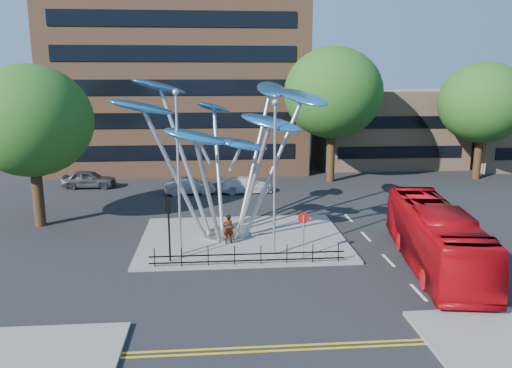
{
  "coord_description": "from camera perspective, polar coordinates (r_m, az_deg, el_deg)",
  "views": [
    {
      "loc": [
        -2.59,
        -22.28,
        9.65
      ],
      "look_at": [
        -0.39,
        4.0,
        3.84
      ],
      "focal_mm": 35.0,
      "sensor_mm": 36.0,
      "label": 1
    }
  ],
  "objects": [
    {
      "name": "parked_car_left",
      "position": [
        45.59,
        -18.56,
        0.53
      ],
      "size": [
        4.56,
        1.92,
        1.54
      ],
      "primitive_type": "imported",
      "rotation": [
        0.0,
        0.0,
        1.55
      ],
      "color": "#42444A",
      "rests_on": "ground"
    },
    {
      "name": "pedestrian",
      "position": [
        28.65,
        -3.2,
        -5.16
      ],
      "size": [
        0.67,
        0.48,
        1.71
      ],
      "primitive_type": "imported",
      "rotation": [
        0.0,
        0.0,
        3.27
      ],
      "color": "gray",
      "rests_on": "traffic_island"
    },
    {
      "name": "red_bus",
      "position": [
        27.06,
        19.76,
        -5.67
      ],
      "size": [
        4.38,
        11.7,
        3.18
      ],
      "primitive_type": "imported",
      "rotation": [
        0.0,
        0.0,
        -0.15
      ],
      "color": "#AD080F",
      "rests_on": "ground"
    },
    {
      "name": "tree_far",
      "position": [
        50.71,
        24.51,
        8.44
      ],
      "size": [
        8.0,
        8.0,
        10.81
      ],
      "color": "black",
      "rests_on": "ground"
    },
    {
      "name": "double_yellow_near",
      "position": [
        19.1,
        3.85,
        -17.95
      ],
      "size": [
        40.0,
        0.12,
        0.01
      ],
      "primitive_type": "cube",
      "color": "gold",
      "rests_on": "ground"
    },
    {
      "name": "tree_right",
      "position": [
        45.56,
        8.8,
        10.25
      ],
      "size": [
        8.8,
        8.8,
        12.11
      ],
      "color": "black",
      "rests_on": "ground"
    },
    {
      "name": "leaf_sculpture",
      "position": [
        29.1,
        -3.77,
        6.91
      ],
      "size": [
        12.72,
        9.54,
        9.51
      ],
      "color": "#9EA0A5",
      "rests_on": "traffic_island"
    },
    {
      "name": "traffic_island",
      "position": [
        29.9,
        -1.5,
        -6.27
      ],
      "size": [
        12.0,
        9.0,
        0.15
      ],
      "primitive_type": "cube",
      "color": "slate",
      "rests_on": "ground"
    },
    {
      "name": "street_lamp_left",
      "position": [
        26.21,
        -8.91,
        2.83
      ],
      "size": [
        0.36,
        0.36,
        8.8
      ],
      "color": "#9EA0A5",
      "rests_on": "traffic_island"
    },
    {
      "name": "ground",
      "position": [
        24.42,
        1.72,
        -10.87
      ],
      "size": [
        120.0,
        120.0,
        0.0
      ],
      "primitive_type": "plane",
      "color": "black",
      "rests_on": "ground"
    },
    {
      "name": "parked_car_mid",
      "position": [
        41.32,
        -7.6,
        -0.24
      ],
      "size": [
        4.22,
        1.82,
        1.35
      ],
      "primitive_type": "imported",
      "rotation": [
        0.0,
        0.0,
        1.67
      ],
      "color": "#A6A8AE",
      "rests_on": "ground"
    },
    {
      "name": "brick_tower",
      "position": [
        54.65,
        -8.77,
        17.9
      ],
      "size": [
        25.0,
        15.0,
        30.0
      ],
      "primitive_type": "cube",
      "color": "brown",
      "rests_on": "ground"
    },
    {
      "name": "double_yellow_far",
      "position": [
        18.85,
        4.0,
        -18.41
      ],
      "size": [
        40.0,
        0.12,
        0.01
      ],
      "primitive_type": "cube",
      "color": "gold",
      "rests_on": "ground"
    },
    {
      "name": "low_building_near",
      "position": [
        55.77,
        14.8,
        6.2
      ],
      "size": [
        15.0,
        8.0,
        8.0
      ],
      "primitive_type": "cube",
      "color": "tan",
      "rests_on": "ground"
    },
    {
      "name": "pedestrian_railing_front",
      "position": [
        25.7,
        -0.94,
        -8.32
      ],
      "size": [
        10.0,
        0.06,
        1.0
      ],
      "color": "black",
      "rests_on": "traffic_island"
    },
    {
      "name": "traffic_light_island",
      "position": [
        25.87,
        -9.97,
        -3.56
      ],
      "size": [
        0.28,
        0.18,
        3.42
      ],
      "color": "black",
      "rests_on": "traffic_island"
    },
    {
      "name": "street_lamp_right",
      "position": [
        25.87,
        2.15,
        2.27
      ],
      "size": [
        0.36,
        0.36,
        8.3
      ],
      "color": "#9EA0A5",
      "rests_on": "traffic_island"
    },
    {
      "name": "parked_car_right",
      "position": [
        41.53,
        -1.14,
        -0.09
      ],
      "size": [
        4.65,
        2.21,
        1.31
      ],
      "primitive_type": "imported",
      "rotation": [
        0.0,
        0.0,
        1.66
      ],
      "color": "silver",
      "rests_on": "ground"
    },
    {
      "name": "no_entry_sign_island",
      "position": [
        26.41,
        5.46,
        -4.9
      ],
      "size": [
        0.6,
        0.1,
        2.45
      ],
      "color": "#9EA0A5",
      "rests_on": "traffic_island"
    },
    {
      "name": "tree_left",
      "position": [
        34.36,
        -24.33,
        6.56
      ],
      "size": [
        7.6,
        7.6,
        10.32
      ],
      "color": "black",
      "rests_on": "ground"
    }
  ]
}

